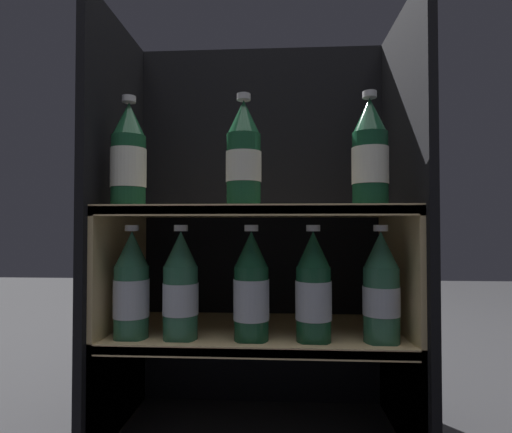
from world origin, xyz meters
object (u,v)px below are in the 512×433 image
bottle_lower_front_0 (131,288)px  bottle_lower_front_3 (313,290)px  bottle_lower_front_1 (181,288)px  bottle_lower_front_4 (381,290)px  bottle_upper_front_1 (244,157)px  bottle_lower_front_2 (251,290)px  bottle_upper_front_0 (129,159)px  bottle_upper_front_2 (370,156)px

bottle_lower_front_0 → bottle_lower_front_3: bearing=-0.0°
bottle_lower_front_1 → bottle_lower_front_3: 0.30m
bottle_lower_front_0 → bottle_lower_front_1: 0.11m
bottle_lower_front_0 → bottle_lower_front_4: 0.56m
bottle_upper_front_1 → bottle_lower_front_3: (0.16, 0.00, -0.30)m
bottle_lower_front_2 → bottle_lower_front_4: bearing=-0.0°
bottle_upper_front_0 → bottle_lower_front_4: bearing=-0.0°
bottle_upper_front_0 → bottle_lower_front_3: bottle_upper_front_0 is taller
bottle_upper_front_0 → bottle_lower_front_0: 0.30m
bottle_upper_front_2 → bottle_lower_front_2: (-0.27, 0.00, -0.30)m
bottle_upper_front_0 → bottle_lower_front_0: (0.01, -0.00, -0.30)m
bottle_upper_front_1 → bottle_upper_front_0: bearing=180.0°
bottle_upper_front_1 → bottle_lower_front_1: bearing=180.0°
bottle_upper_front_2 → bottle_lower_front_3: 0.32m
bottle_lower_front_4 → bottle_upper_front_0: bearing=180.0°
bottle_upper_front_0 → bottle_lower_front_4: bottle_upper_front_0 is taller
bottle_upper_front_0 → bottle_lower_front_1: bottle_upper_front_0 is taller
bottle_upper_front_0 → bottle_upper_front_1: (0.27, -0.00, 0.00)m
bottle_upper_front_2 → bottle_lower_front_3: bearing=-180.0°
bottle_upper_front_0 → bottle_lower_front_2: size_ratio=1.00×
bottle_upper_front_1 → bottle_lower_front_1: (-0.14, 0.00, -0.30)m
bottle_lower_front_1 → bottle_lower_front_3: (0.30, -0.00, -0.00)m
bottle_upper_front_1 → bottle_lower_front_4: bearing=0.0°
bottle_lower_front_1 → bottle_lower_front_4: size_ratio=1.00×
bottle_lower_front_2 → bottle_lower_front_3: size_ratio=1.00×
bottle_lower_front_3 → bottle_lower_front_4: size_ratio=1.00×
bottle_lower_front_1 → bottle_lower_front_4: (0.45, 0.00, 0.00)m
bottle_upper_front_0 → bottle_lower_front_0: bearing=-0.0°
bottle_lower_front_1 → bottle_lower_front_2: same height
bottle_lower_front_2 → bottle_lower_front_4: same height
bottle_upper_front_0 → bottle_lower_front_1: bearing=-0.0°
bottle_upper_front_1 → bottle_lower_front_0: size_ratio=1.00×
bottle_lower_front_1 → bottle_lower_front_2: (0.16, 0.00, -0.00)m
bottle_lower_front_1 → bottle_lower_front_2: bearing=0.0°
bottle_lower_front_1 → bottle_lower_front_4: bearing=0.0°
bottle_lower_front_0 → bottle_lower_front_4: size_ratio=1.00×
bottle_upper_front_2 → bottle_lower_front_1: size_ratio=1.00×
bottle_lower_front_3 → bottle_lower_front_2: bearing=180.0°
bottle_upper_front_1 → bottle_upper_front_2: (0.28, 0.00, -0.00)m
bottle_upper_front_0 → bottle_lower_front_3: (0.42, -0.00, -0.30)m
bottle_lower_front_3 → bottle_lower_front_4: (0.15, 0.00, 0.00)m
bottle_lower_front_0 → bottle_upper_front_1: bearing=-0.0°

